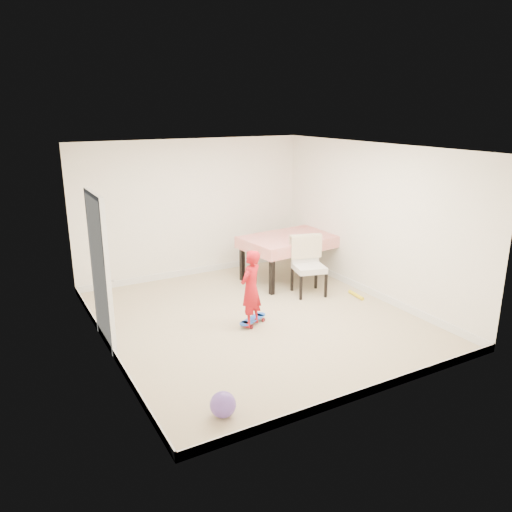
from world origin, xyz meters
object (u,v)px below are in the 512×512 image
dining_chair (309,266)px  child (251,291)px  skateboard (253,321)px  dining_table (291,257)px  balloon (223,405)px

dining_chair → child: (-1.54, -0.72, 0.07)m
dining_chair → skateboard: 1.66m
dining_table → balloon: 4.55m
dining_chair → child: bearing=-141.1°
skateboard → child: 0.55m
balloon → child: bearing=54.0°
dining_table → balloon: (-3.03, -3.39, -0.28)m
skateboard → dining_table: bearing=16.1°
child → balloon: child is taller
dining_table → child: bearing=-144.0°
balloon → skateboard: bearing=53.7°
dining_table → skateboard: size_ratio=3.16×
dining_chair → child: child is taller
dining_chair → balloon: dining_chair is taller
skateboard → balloon: 2.38m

